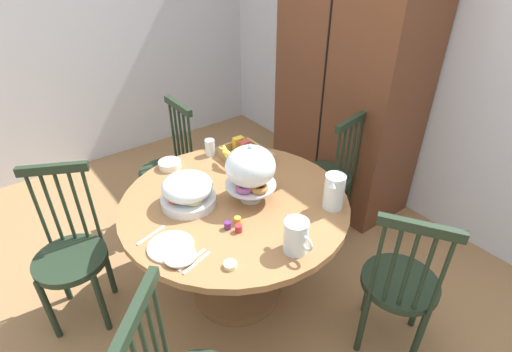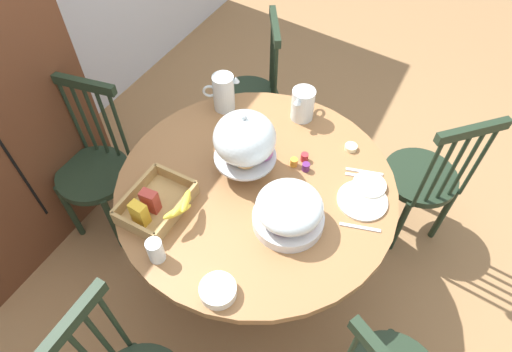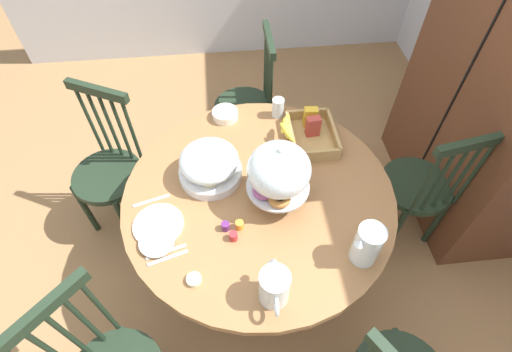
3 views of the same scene
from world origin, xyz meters
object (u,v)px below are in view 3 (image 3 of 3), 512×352
at_px(pastry_stand_with_dome, 278,172).
at_px(cereal_basket, 308,132).
at_px(fruit_platter_covered, 209,165).
at_px(china_plate_large, 158,225).
at_px(butter_dish, 193,280).
at_px(dining_table, 258,216).
at_px(cereal_bowl, 226,114).
at_px(windsor_chair_by_cabinet, 247,107).
at_px(milk_pitcher, 274,288).
at_px(windsor_chair_facing_door, 110,173).
at_px(windsor_chair_near_window, 418,189).
at_px(drinking_glass, 278,108).
at_px(orange_juice_pitcher, 366,246).
at_px(china_plate_small, 156,242).

height_order(pastry_stand_with_dome, cereal_basket, pastry_stand_with_dome).
relative_size(fruit_platter_covered, china_plate_large, 1.36).
bearing_deg(butter_dish, dining_table, 143.18).
bearing_deg(fruit_platter_covered, cereal_bowl, 166.64).
distance_m(windsor_chair_by_cabinet, milk_pitcher, 1.48).
bearing_deg(cereal_bowl, windsor_chair_facing_door, -83.07).
relative_size(dining_table, cereal_bowl, 9.06).
bearing_deg(windsor_chair_near_window, dining_table, -81.30).
bearing_deg(drinking_glass, milk_pitcher, -9.05).
xyz_separation_m(fruit_platter_covered, butter_dish, (0.53, -0.08, -0.07)).
xyz_separation_m(orange_juice_pitcher, drinking_glass, (-0.89, -0.22, -0.04)).
xyz_separation_m(dining_table, china_plate_large, (0.13, -0.46, 0.21)).
distance_m(windsor_chair_near_window, cereal_basket, 0.73).
height_order(pastry_stand_with_dome, china_plate_large, pastry_stand_with_dome).
height_order(cereal_basket, cereal_bowl, cereal_basket).
xyz_separation_m(dining_table, windsor_chair_by_cabinet, (-0.93, 0.03, -0.09)).
relative_size(windsor_chair_by_cabinet, orange_juice_pitcher, 4.91).
distance_m(china_plate_small, cereal_bowl, 0.82).
xyz_separation_m(china_plate_large, butter_dish, (0.27, 0.15, 0.01)).
height_order(milk_pitcher, china_plate_small, milk_pitcher).
relative_size(china_plate_large, butter_dish, 3.67).
relative_size(windsor_chair_facing_door, fruit_platter_covered, 3.25).
distance_m(windsor_chair_by_cabinet, cereal_basket, 0.74).
height_order(windsor_chair_by_cabinet, china_plate_small, windsor_chair_by_cabinet).
height_order(fruit_platter_covered, drinking_glass, fruit_platter_covered).
bearing_deg(dining_table, milk_pitcher, 0.12).
relative_size(china_plate_small, cereal_bowl, 1.07).
bearing_deg(china_plate_small, fruit_platter_covered, 145.28).
height_order(fruit_platter_covered, china_plate_small, fruit_platter_covered).
relative_size(fruit_platter_covered, cereal_basket, 0.95).
distance_m(dining_table, cereal_bowl, 0.59).
distance_m(pastry_stand_with_dome, cereal_basket, 0.46).
bearing_deg(dining_table, windsor_chair_facing_door, -118.44).
relative_size(pastry_stand_with_dome, china_plate_large, 1.56).
distance_m(windsor_chair_by_cabinet, fruit_platter_covered, 0.93).
xyz_separation_m(fruit_platter_covered, orange_juice_pitcher, (0.49, 0.61, 0.01)).
xyz_separation_m(china_plate_small, cereal_bowl, (-0.75, 0.33, 0.01)).
bearing_deg(cereal_bowl, china_plate_small, -24.01).
relative_size(fruit_platter_covered, drinking_glass, 2.73).
relative_size(windsor_chair_by_cabinet, fruit_platter_covered, 3.25).
bearing_deg(butter_dish, fruit_platter_covered, 170.92).
distance_m(windsor_chair_facing_door, milk_pitcher, 1.30).
bearing_deg(windsor_chair_by_cabinet, drinking_glass, 17.79).
distance_m(cereal_basket, cereal_bowl, 0.46).
bearing_deg(dining_table, cereal_basket, 138.11).
height_order(china_plate_small, cereal_bowl, cereal_bowl).
relative_size(fruit_platter_covered, butter_dish, 5.00).
bearing_deg(pastry_stand_with_dome, milk_pitcher, -9.73).
height_order(dining_table, drinking_glass, drinking_glass).
height_order(pastry_stand_with_dome, butter_dish, pastry_stand_with_dome).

